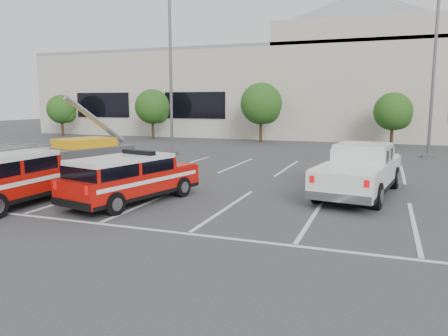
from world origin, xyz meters
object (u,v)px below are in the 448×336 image
object	(u,v)px
convention_building	(340,87)
fire_chief_suv	(131,182)
light_pole_left	(171,71)
utility_rig	(82,157)
ladder_suv	(12,182)
tree_mid_right	(394,113)
light_pole_mid	(434,69)
tree_left	(154,108)
tree_mid_left	(262,105)
white_pickup	(360,175)
tree_far_left	(63,110)

from	to	relation	value
convention_building	fire_chief_suv	world-z (taller)	convention_building
light_pole_left	utility_rig	xyz separation A→B (m)	(-0.84, -7.65, -4.46)
light_pole_left	utility_rig	bearing A→B (deg)	-96.27
convention_building	ladder_suv	distance (m)	34.75
convention_building	tree_mid_right	distance (m)	11.20
tree_mid_right	light_pole_mid	bearing A→B (deg)	-72.48
tree_left	tree_mid_left	size ratio (longest dim) A/B	0.91
convention_building	light_pole_left	distance (m)	21.49
tree_mid_right	light_pole_mid	size ratio (longest dim) A/B	0.39
fire_chief_suv	white_pickup	world-z (taller)	white_pickup
convention_building	light_pole_left	bearing A→B (deg)	-112.39
convention_building	tree_mid_left	world-z (taller)	convention_building
white_pickup	tree_mid_left	bearing A→B (deg)	123.59
tree_far_left	tree_left	size ratio (longest dim) A/B	0.90
convention_building	tree_mid_left	bearing A→B (deg)	-117.40
tree_left	light_pole_left	xyz separation A→B (m)	(6.91, -10.05, 2.41)
convention_building	tree_left	bearing A→B (deg)	-146.95
light_pole_mid	fire_chief_suv	bearing A→B (deg)	-122.02
tree_mid_left	tree_left	bearing A→B (deg)	-180.00
tree_mid_left	white_pickup	xyz separation A→B (m)	(8.67, -18.52, -2.32)
tree_mid_left	ladder_suv	bearing A→B (deg)	-93.96
light_pole_mid	tree_far_left	bearing A→B (deg)	169.27
tree_left	tree_mid_left	bearing A→B (deg)	0.00
convention_building	white_pickup	size ratio (longest dim) A/B	9.85
light_pole_left	fire_chief_suv	world-z (taller)	light_pole_left
tree_left	convention_building	bearing A→B (deg)	33.05
white_pickup	fire_chief_suv	bearing A→B (deg)	-142.48
white_pickup	light_pole_left	bearing A→B (deg)	152.73
fire_chief_suv	light_pole_mid	bearing A→B (deg)	71.67
tree_left	utility_rig	bearing A→B (deg)	-71.07
tree_left	light_pole_left	world-z (taller)	light_pole_left
tree_far_left	tree_left	distance (m)	10.00
tree_left	light_pole_left	size ratio (longest dim) A/B	0.43
tree_left	ladder_suv	size ratio (longest dim) A/B	0.90
ladder_suv	convention_building	bearing A→B (deg)	79.78
tree_mid_right	white_pickup	distance (m)	18.65
tree_mid_left	tree_mid_right	bearing A→B (deg)	-0.00
tree_far_left	utility_rig	xyz separation A→B (m)	(16.07, -17.69, -1.78)
light_pole_left	ladder_suv	xyz separation A→B (m)	(1.43, -14.00, -4.42)
light_pole_mid	utility_rig	size ratio (longest dim) A/B	2.23
fire_chief_suv	tree_mid_right	bearing A→B (deg)	83.32
utility_rig	tree_left	bearing A→B (deg)	127.04
convention_building	tree_mid_left	xyz separation A→B (m)	(-5.09, -9.82, -1.68)
tree_left	tree_mid_left	distance (m)	10.00
fire_chief_suv	ladder_suv	size ratio (longest dim) A/B	1.05
tree_far_left	tree_mid_right	world-z (taller)	same
light_pole_left	utility_rig	size ratio (longest dim) A/B	2.23
tree_left	fire_chief_suv	bearing A→B (deg)	-62.43
tree_far_left	tree_left	bearing A→B (deg)	0.00
tree_mid_right	ladder_suv	xyz separation A→B (m)	(-11.67, -24.04, -1.74)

